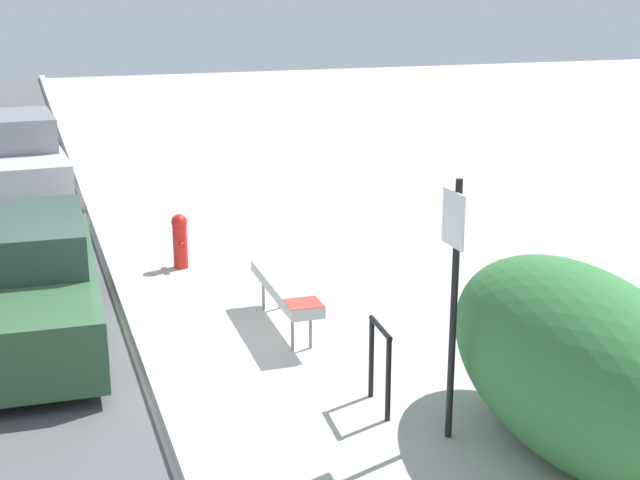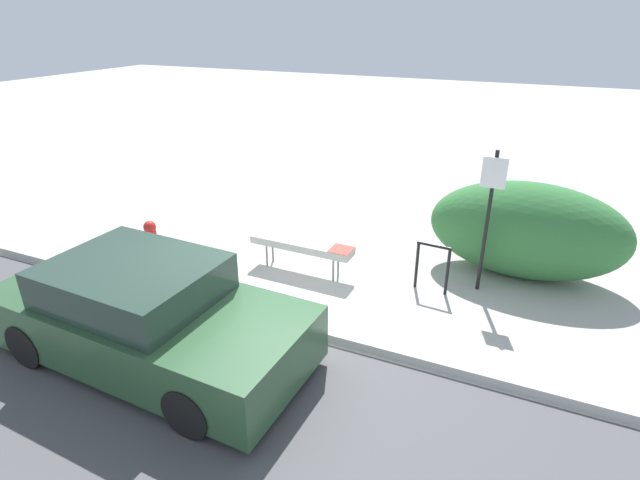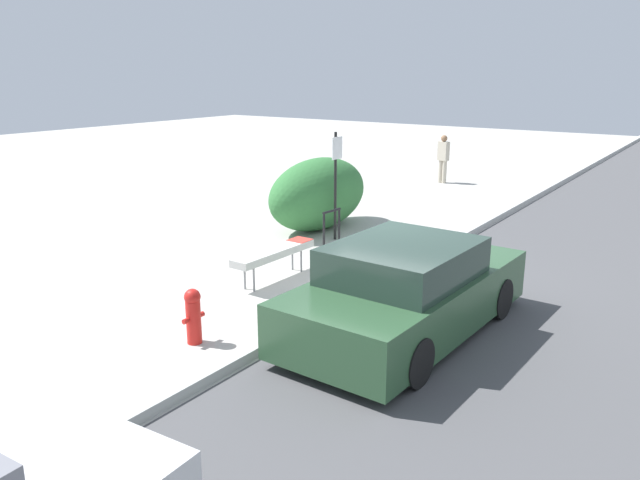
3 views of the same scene
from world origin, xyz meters
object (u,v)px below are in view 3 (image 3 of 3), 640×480
object	(u,v)px
fire_hydrant	(193,314)
pedestrian	(443,157)
bench	(274,253)
parked_car_near	(407,291)
bike_rack	(332,225)
sign_post	(336,176)

from	to	relation	value
fire_hydrant	pedestrian	size ratio (longest dim) A/B	0.50
bench	parked_car_near	world-z (taller)	parked_car_near
bike_rack	sign_post	distance (m)	1.18
fire_hydrant	parked_car_near	world-z (taller)	parked_car_near
bench	sign_post	xyz separation A→B (m)	(2.87, 0.61, 0.89)
fire_hydrant	parked_car_near	size ratio (longest dim) A/B	0.18
sign_post	bench	bearing A→B (deg)	-168.04
sign_post	fire_hydrant	bearing A→B (deg)	-166.33
bench	sign_post	bearing A→B (deg)	13.20
pedestrian	fire_hydrant	bearing A→B (deg)	-64.52
bench	sign_post	distance (m)	3.07
sign_post	pedestrian	size ratio (longest dim) A/B	1.50
pedestrian	sign_post	bearing A→B (deg)	-67.30
bike_rack	sign_post	bearing A→B (deg)	27.25
bench	parked_car_near	bearing A→B (deg)	-103.15
bench	bike_rack	bearing A→B (deg)	7.81
parked_car_near	bike_rack	bearing A→B (deg)	49.51
bench	fire_hydrant	size ratio (longest dim) A/B	2.41
pedestrian	parked_car_near	distance (m)	12.28
bike_rack	parked_car_near	size ratio (longest dim) A/B	0.20
fire_hydrant	parked_car_near	xyz separation A→B (m)	(1.89, -2.19, 0.21)
bike_rack	sign_post	xyz separation A→B (m)	(0.69, 0.36, 0.88)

